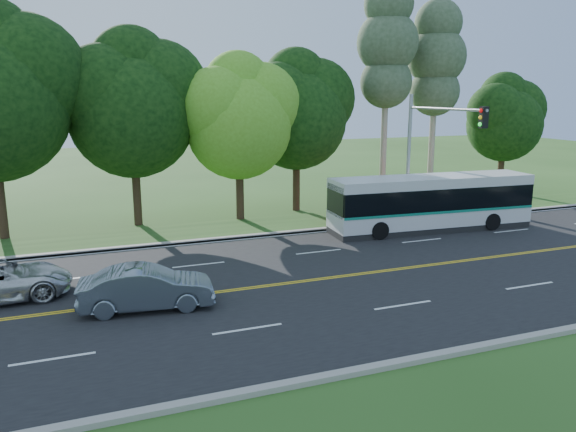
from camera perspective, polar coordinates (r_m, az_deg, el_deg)
name	(u,v)px	position (r m, az deg, el deg)	size (l,w,h in m)	color
ground	(366,274)	(22.72, 7.92, -5.82)	(120.00, 120.00, 0.00)	#2B511B
road	(366,273)	(22.72, 7.92, -5.80)	(60.00, 14.00, 0.02)	black
curb_north	(299,231)	(28.91, 1.10, -1.58)	(60.00, 0.30, 0.15)	#9C978D
curb_south	(488,346)	(17.23, 19.70, -12.28)	(60.00, 0.30, 0.15)	#9C978D
grass_verge	(286,224)	(30.59, -0.21, -0.84)	(60.00, 4.00, 0.10)	#2B511B
lane_markings	(364,273)	(22.67, 7.71, -5.80)	(57.60, 13.82, 0.00)	gold
tree_row	(176,99)	(31.44, -11.32, 11.57)	(44.70, 9.10, 13.84)	#321E16
bougainvillea_hedge	(408,206)	(32.92, 12.10, 1.02)	(9.50, 2.25, 1.50)	maroon
traffic_signal	(430,141)	(29.74, 14.22, 7.43)	(0.42, 6.10, 7.00)	#979AA0
transit_bus	(431,203)	(30.17, 14.31, 1.25)	(10.93, 3.02, 2.83)	silver
sedan	(147,288)	(19.29, -14.16, -7.10)	(1.53, 4.39, 1.45)	slate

